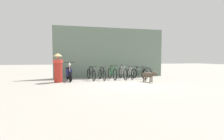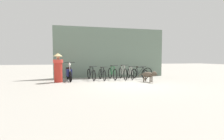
{
  "view_description": "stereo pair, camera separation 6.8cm",
  "coord_description": "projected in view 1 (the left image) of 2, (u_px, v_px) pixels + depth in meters",
  "views": [
    {
      "loc": [
        -3.02,
        -8.17,
        1.3
      ],
      "look_at": [
        -0.56,
        1.23,
        0.65
      ],
      "focal_mm": 28.0,
      "sensor_mm": 36.0,
      "label": 1
    },
    {
      "loc": [
        -2.95,
        -8.19,
        1.3
      ],
      "look_at": [
        -0.56,
        1.23,
        0.65
      ],
      "focal_mm": 28.0,
      "sensor_mm": 36.0,
      "label": 2
    }
  ],
  "objects": [
    {
      "name": "ground_plane",
      "position": [
        129.0,
        84.0,
        8.74
      ],
      "size": [
        60.0,
        60.0,
        0.0
      ],
      "primitive_type": "plane",
      "color": "#9E998E"
    },
    {
      "name": "shop_wall_back",
      "position": [
        111.0,
        53.0,
        12.14
      ],
      "size": [
        7.72,
        0.2,
        3.4
      ],
      "color": "slate",
      "rests_on": "ground"
    },
    {
      "name": "bicycle_0",
      "position": [
        91.0,
        74.0,
        10.59
      ],
      "size": [
        0.46,
        1.71,
        0.84
      ],
      "rotation": [
        0.0,
        0.0,
        -1.42
      ],
      "color": "black",
      "rests_on": "ground"
    },
    {
      "name": "bicycle_1",
      "position": [
        102.0,
        74.0,
        10.6
      ],
      "size": [
        0.46,
        1.57,
        0.8
      ],
      "rotation": [
        0.0,
        0.0,
        -1.49
      ],
      "color": "black",
      "rests_on": "ground"
    },
    {
      "name": "bicycle_2",
      "position": [
        112.0,
        73.0,
        10.8
      ],
      "size": [
        0.46,
        1.65,
        0.88
      ],
      "rotation": [
        0.0,
        0.0,
        -1.49
      ],
      "color": "black",
      "rests_on": "ground"
    },
    {
      "name": "bicycle_3",
      "position": [
        123.0,
        73.0,
        10.9
      ],
      "size": [
        0.46,
        1.8,
        0.91
      ],
      "rotation": [
        0.0,
        0.0,
        -1.6
      ],
      "color": "black",
      "rests_on": "ground"
    },
    {
      "name": "bicycle_4",
      "position": [
        130.0,
        74.0,
        11.05
      ],
      "size": [
        0.46,
        1.58,
        0.81
      ],
      "rotation": [
        0.0,
        0.0,
        -1.68
      ],
      "color": "black",
      "rests_on": "ground"
    },
    {
      "name": "bicycle_5",
      "position": [
        139.0,
        74.0,
        11.22
      ],
      "size": [
        0.6,
        1.62,
        0.8
      ],
      "rotation": [
        0.0,
        0.0,
        -1.28
      ],
      "color": "black",
      "rests_on": "ground"
    },
    {
      "name": "motorcycle",
      "position": [
        69.0,
        73.0,
        10.15
      ],
      "size": [
        0.58,
        1.81,
        1.09
      ],
      "rotation": [
        0.0,
        0.0,
        -1.45
      ],
      "color": "black",
      "rests_on": "ground"
    },
    {
      "name": "stray_dog",
      "position": [
        149.0,
        75.0,
        9.59
      ],
      "size": [
        0.68,
        1.11,
        0.61
      ],
      "rotation": [
        0.0,
        0.0,
        5.2
      ],
      "color": "#4C3F33",
      "rests_on": "ground"
    },
    {
      "name": "person_in_robes",
      "position": [
        58.0,
        67.0,
        9.44
      ],
      "size": [
        0.58,
        0.58,
        1.58
      ],
      "rotation": [
        0.0,
        0.0,
        3.02
      ],
      "color": "#B72D23",
      "rests_on": "ground"
    },
    {
      "name": "spare_tire_left",
      "position": [
        147.0,
        72.0,
        12.67
      ],
      "size": [
        0.62,
        0.13,
        0.62
      ],
      "rotation": [
        0.0,
        0.0,
        -0.14
      ],
      "color": "black",
      "rests_on": "ground"
    }
  ]
}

